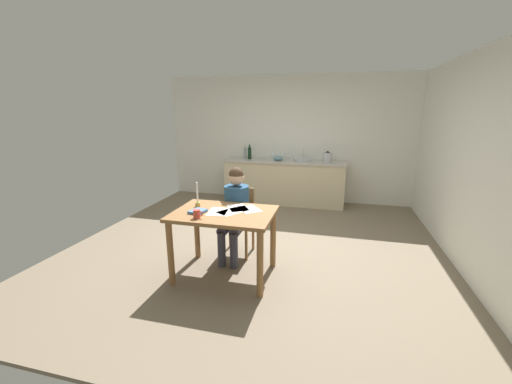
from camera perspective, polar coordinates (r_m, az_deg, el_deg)
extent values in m
cube|color=#7A6B56|center=(4.62, 0.43, -9.85)|extent=(5.20, 5.20, 0.04)
cube|color=silver|center=(6.78, 5.79, 9.57)|extent=(5.20, 0.12, 2.60)
cube|color=silver|center=(4.42, 35.37, 4.18)|extent=(0.12, 5.20, 2.60)
cube|color=beige|center=(6.57, 5.12, 1.72)|extent=(2.43, 0.60, 0.86)
cube|color=#B7B2A8|center=(6.48, 5.22, 5.60)|extent=(2.47, 0.64, 0.04)
cube|color=olive|center=(3.58, -5.88, -3.93)|extent=(1.14, 0.81, 0.04)
cylinder|color=olive|center=(3.64, -15.28, -10.70)|extent=(0.07, 0.07, 0.74)
cylinder|color=olive|center=(3.30, 0.73, -12.98)|extent=(0.07, 0.07, 0.74)
cylinder|color=olive|center=(4.20, -10.69, -6.93)|extent=(0.07, 0.07, 0.74)
cylinder|color=olive|center=(3.90, 3.12, -8.40)|extent=(0.07, 0.07, 0.74)
cube|color=olive|center=(4.21, -3.39, -5.17)|extent=(0.40, 0.40, 0.04)
cube|color=olive|center=(4.31, -2.67, -1.73)|extent=(0.36, 0.03, 0.40)
cylinder|color=olive|center=(4.20, -6.30, -8.81)|extent=(0.04, 0.04, 0.46)
cylinder|color=olive|center=(4.10, -1.80, -9.34)|extent=(0.04, 0.04, 0.46)
cylinder|color=olive|center=(4.49, -4.75, -7.15)|extent=(0.04, 0.04, 0.46)
cylinder|color=olive|center=(4.40, -0.53, -7.60)|extent=(0.04, 0.04, 0.46)
cylinder|color=navy|center=(4.12, -3.52, -2.29)|extent=(0.32, 0.32, 0.50)
sphere|color=#D8AD8C|center=(4.03, -3.60, 2.62)|extent=(0.20, 0.20, 0.20)
sphere|color=#473323|center=(4.02, -3.61, 3.17)|extent=(0.19, 0.19, 0.19)
cylinder|color=#383847|center=(4.05, -5.39, -6.34)|extent=(0.13, 0.38, 0.13)
cylinder|color=#383847|center=(3.98, -6.26, -10.31)|extent=(0.10, 0.10, 0.45)
cylinder|color=#383847|center=(4.00, -3.22, -6.57)|extent=(0.13, 0.38, 0.13)
cylinder|color=#383847|center=(3.93, -4.04, -10.60)|extent=(0.10, 0.10, 0.45)
cylinder|color=#D84C3F|center=(3.41, -10.74, -3.92)|extent=(0.07, 0.07, 0.09)
torus|color=#D84C3F|center=(3.39, -10.10, -3.91)|extent=(0.06, 0.01, 0.06)
cylinder|color=gold|center=(3.81, -10.53, -2.25)|extent=(0.06, 0.06, 0.05)
cylinder|color=white|center=(3.77, -10.63, -0.09)|extent=(0.02, 0.02, 0.25)
cube|color=#4D74AB|center=(3.59, -10.55, -3.48)|extent=(0.19, 0.21, 0.03)
cube|color=white|center=(3.58, -4.53, -3.56)|extent=(0.34, 0.36, 0.00)
cube|color=white|center=(3.59, -6.96, -3.55)|extent=(0.25, 0.32, 0.00)
cube|color=white|center=(3.66, -1.27, -3.10)|extent=(0.35, 0.36, 0.00)
cube|color=white|center=(3.71, -3.34, -2.87)|extent=(0.33, 0.36, 0.00)
cylinder|color=#B2B7BC|center=(6.43, 8.45, 5.79)|extent=(0.36, 0.36, 0.04)
cylinder|color=silver|center=(6.57, 8.63, 6.86)|extent=(0.02, 0.02, 0.24)
cylinder|color=#8C999E|center=(6.68, -2.00, 7.02)|extent=(0.06, 0.06, 0.21)
cylinder|color=#8C999E|center=(6.66, -2.01, 8.15)|extent=(0.03, 0.03, 0.05)
cylinder|color=black|center=(6.59, -1.18, 7.04)|extent=(0.08, 0.08, 0.24)
cylinder|color=black|center=(6.57, -1.18, 8.34)|extent=(0.03, 0.03, 0.06)
ellipsoid|color=#668C99|center=(6.43, 4.07, 6.16)|extent=(0.21, 0.21, 0.09)
cylinder|color=#B7BABF|center=(6.39, 12.84, 6.16)|extent=(0.18, 0.18, 0.18)
cone|color=#262628|center=(6.37, 12.90, 7.14)|extent=(0.11, 0.11, 0.04)
cylinder|color=silver|center=(6.62, 5.85, 5.97)|extent=(0.06, 0.06, 0.00)
cylinder|color=silver|center=(6.61, 5.86, 6.28)|extent=(0.01, 0.01, 0.07)
cone|color=silver|center=(6.60, 5.87, 6.93)|extent=(0.07, 0.07, 0.08)
cylinder|color=silver|center=(6.63, 4.91, 6.01)|extent=(0.06, 0.06, 0.00)
cylinder|color=silver|center=(6.63, 4.92, 6.33)|extent=(0.01, 0.01, 0.07)
cone|color=silver|center=(6.62, 4.93, 6.97)|extent=(0.07, 0.07, 0.08)
cylinder|color=silver|center=(6.65, 3.99, 6.05)|extent=(0.06, 0.06, 0.00)
cylinder|color=silver|center=(6.65, 4.00, 6.37)|extent=(0.01, 0.01, 0.07)
cone|color=silver|center=(6.64, 4.01, 7.01)|extent=(0.07, 0.07, 0.08)
cylinder|color=silver|center=(6.67, 3.01, 6.10)|extent=(0.06, 0.06, 0.00)
cylinder|color=silver|center=(6.67, 3.02, 6.41)|extent=(0.01, 0.01, 0.07)
cone|color=silver|center=(6.66, 3.03, 7.05)|extent=(0.07, 0.07, 0.08)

